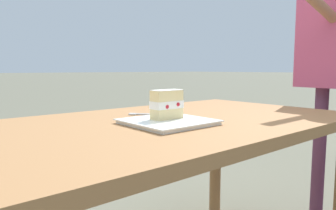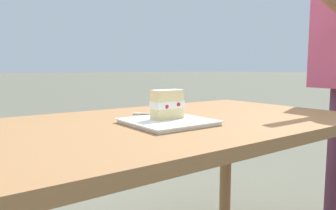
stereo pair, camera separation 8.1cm
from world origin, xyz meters
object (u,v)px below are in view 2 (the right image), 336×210
Objects in this scene: cake_slice at (167,104)px; dessert_fork at (150,114)px; patio_table at (159,144)px; dessert_plate at (168,122)px.

cake_slice is 0.23m from dessert_fork.
cake_slice reaches higher than patio_table.
cake_slice is (0.00, 0.05, 0.16)m from patio_table.
dessert_plate is at bearing 82.54° from patio_table.
patio_table is 0.17m from cake_slice.
dessert_fork is at bearing -111.01° from patio_table.
dessert_plate is at bearing 73.03° from dessert_fork.
dessert_plate is 2.03× the size of dessert_fork.
dessert_fork is (-0.07, -0.23, -0.00)m from dessert_plate.
patio_table is at bearing -91.00° from cake_slice.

